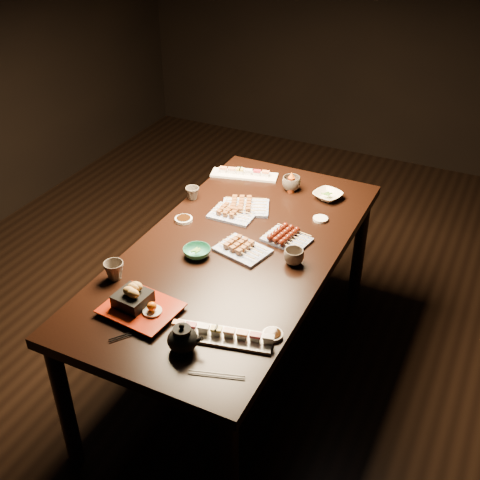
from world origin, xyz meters
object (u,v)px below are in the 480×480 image
teacup_mid_right (294,257)px  condiment_bottle (291,182)px  yakitori_plate_right (243,246)px  yakitori_plate_left (245,204)px  dining_table (236,311)px  teacup_far_left (192,193)px  teacup_far_right (291,183)px  edamame_bowl_cream (328,196)px  tempura_tray (140,301)px  sushi_platter_near (223,333)px  edamame_bowl_green (197,252)px  teapot (182,337)px  yakitori_plate_center (233,211)px  sushi_platter_far (244,172)px  teacup_near_left (114,271)px

teacup_mid_right → condiment_bottle: 0.67m
yakitori_plate_right → yakitori_plate_left: 0.39m
dining_table → teacup_far_left: 0.67m
dining_table → teacup_far_right: (0.02, 0.65, 0.41)m
dining_table → edamame_bowl_cream: size_ratio=12.57×
yakitori_plate_right → tempura_tray: 0.59m
yakitori_plate_left → edamame_bowl_cream: 0.45m
yakitori_plate_left → tempura_tray: 0.92m
edamame_bowl_cream → teacup_far_right: size_ratio=1.44×
dining_table → yakitori_plate_left: yakitori_plate_left is taller
sushi_platter_near → edamame_bowl_green: size_ratio=3.08×
edamame_bowl_green → edamame_bowl_cream: size_ratio=0.88×
edamame_bowl_green → teapot: bearing=-65.5°
yakitori_plate_right → teacup_mid_right: 0.25m
tempura_tray → sushi_platter_near: bearing=6.5°
sushi_platter_near → condiment_bottle: size_ratio=3.25×
sushi_platter_near → yakitori_plate_center: 0.91m
yakitori_plate_center → teapot: 0.98m
sushi_platter_near → edamame_bowl_green: 0.57m
dining_table → sushi_platter_far: bearing=109.5°
sushi_platter_far → yakitori_plate_center: (0.14, -0.42, 0.01)m
dining_table → teacup_near_left: (-0.37, -0.43, 0.42)m
teacup_far_right → condiment_bottle: 0.03m
yakitori_plate_left → edamame_bowl_green: bearing=-114.0°
sushi_platter_near → edamame_bowl_cream: 1.21m
sushi_platter_near → teacup_mid_right: (0.06, 0.58, 0.01)m
edamame_bowl_green → teacup_far_right: size_ratio=1.27×
teacup_far_right → condiment_bottle: condiment_bottle is taller
sushi_platter_far → condiment_bottle: (0.31, -0.06, 0.04)m
yakitori_plate_left → edamame_bowl_green: size_ratio=1.89×
condiment_bottle → teacup_mid_right: bearing=-67.1°
yakitori_plate_left → teacup_near_left: teacup_near_left is taller
edamame_bowl_green → edamame_bowl_cream: (0.36, 0.77, -0.00)m
sushi_platter_near → tempura_tray: 0.37m
yakitori_plate_center → edamame_bowl_green: (0.01, -0.39, -0.01)m
teacup_near_left → condiment_bottle: condiment_bottle is taller
dining_table → yakitori_plate_right: size_ratio=7.70×
sushi_platter_near → yakitori_plate_right: bearing=95.5°
edamame_bowl_cream → teapot: 1.33m
dining_table → teacup_near_left: size_ratio=20.51×
yakitori_plate_center → tempura_tray: 0.83m
teacup_near_left → teapot: (0.49, -0.25, 0.02)m
dining_table → condiment_bottle: condiment_bottle is taller
yakitori_plate_right → edamame_bowl_green: 0.21m
dining_table → teacup_far_right: size_ratio=18.06×
yakitori_plate_left → teacup_near_left: bearing=-129.8°
yakitori_plate_center → teacup_far_right: (0.16, 0.39, 0.01)m
yakitori_plate_center → condiment_bottle: condiment_bottle is taller
teacup_far_right → tempura_tray: bearing=-97.5°
condiment_bottle → edamame_bowl_green: bearing=-102.1°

